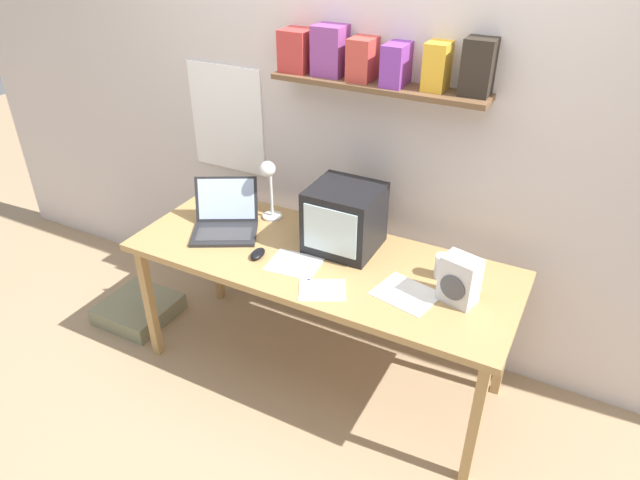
{
  "coord_description": "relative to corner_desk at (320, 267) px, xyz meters",
  "views": [
    {
      "loc": [
        1.07,
        -2.04,
        2.25
      ],
      "look_at": [
        0.0,
        0.0,
        0.84
      ],
      "focal_mm": 32.0,
      "sensor_mm": 36.0,
      "label": 1
    }
  ],
  "objects": [
    {
      "name": "floor_cushion",
      "position": [
        -1.21,
        -0.1,
        -0.63
      ],
      "size": [
        0.41,
        0.41,
        0.11
      ],
      "color": "gray",
      "rests_on": "ground_plane"
    },
    {
      "name": "computer_mouse",
      "position": [
        -0.27,
        -0.13,
        0.07
      ],
      "size": [
        0.07,
        0.11,
        0.03
      ],
      "rotation": [
        0.0,
        0.0,
        0.13
      ],
      "color": "black",
      "rests_on": "corner_desk"
    },
    {
      "name": "back_wall",
      "position": [
        -0.0,
        0.5,
        0.62
      ],
      "size": [
        5.6,
        0.24,
        2.6
      ],
      "color": "beige",
      "rests_on": "ground_plane"
    },
    {
      "name": "ground_plane",
      "position": [
        0.0,
        0.0,
        -0.68
      ],
      "size": [
        12.0,
        12.0,
        0.0
      ],
      "primitive_type": "plane",
      "color": "tan"
    },
    {
      "name": "juice_glass",
      "position": [
        0.57,
        0.12,
        0.11
      ],
      "size": [
        0.07,
        0.07,
        0.11
      ],
      "color": "white",
      "rests_on": "corner_desk"
    },
    {
      "name": "laptop",
      "position": [
        -0.56,
        0.02,
        0.12
      ],
      "size": [
        0.44,
        0.43,
        0.24
      ],
      "rotation": [
        0.0,
        0.0,
        0.5
      ],
      "color": "#232326",
      "rests_on": "corner_desk"
    },
    {
      "name": "loose_paper_near_monitor",
      "position": [
        0.13,
        -0.23,
        0.06
      ],
      "size": [
        0.26,
        0.24,
        0.0
      ],
      "rotation": [
        0.0,
        0.0,
        0.48
      ],
      "color": "white",
      "rests_on": "corner_desk"
    },
    {
      "name": "corner_desk",
      "position": [
        0.0,
        0.0,
        0.0
      ],
      "size": [
        1.9,
        0.72,
        0.74
      ],
      "color": "#AE864F",
      "rests_on": "ground_plane"
    },
    {
      "name": "crt_monitor",
      "position": [
        0.06,
        0.15,
        0.22
      ],
      "size": [
        0.33,
        0.32,
        0.32
      ],
      "rotation": [
        0.0,
        0.0,
        0.01
      ],
      "color": "black",
      "rests_on": "corner_desk"
    },
    {
      "name": "printed_handout",
      "position": [
        0.47,
        -0.08,
        0.06
      ],
      "size": [
        0.3,
        0.27,
        0.0
      ],
      "rotation": [
        0.0,
        0.0,
        -0.22
      ],
      "color": "white",
      "rests_on": "corner_desk"
    },
    {
      "name": "desk_lamp",
      "position": [
        -0.4,
        0.2,
        0.29
      ],
      "size": [
        0.11,
        0.14,
        0.35
      ],
      "rotation": [
        0.0,
        0.0,
        0.32
      ],
      "color": "silver",
      "rests_on": "corner_desk"
    },
    {
      "name": "space_heater",
      "position": [
        0.68,
        -0.02,
        0.16
      ],
      "size": [
        0.18,
        0.14,
        0.22
      ],
      "rotation": [
        0.0,
        0.0,
        -0.25
      ],
      "color": "silver",
      "rests_on": "corner_desk"
    },
    {
      "name": "open_notebook",
      "position": [
        -0.08,
        -0.11,
        0.06
      ],
      "size": [
        0.26,
        0.22,
        0.0
      ],
      "rotation": [
        0.0,
        0.0,
        0.11
      ],
      "color": "white",
      "rests_on": "corner_desk"
    }
  ]
}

